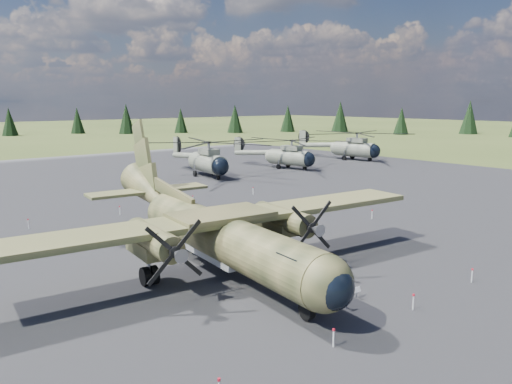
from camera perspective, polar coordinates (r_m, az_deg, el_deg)
ground at (r=34.36m, az=-3.88°, el=-7.23°), size 500.00×500.00×0.00m
apron at (r=42.55m, az=-11.87°, el=-3.98°), size 120.00×120.00×0.04m
transport_plane at (r=31.13m, az=-4.95°, el=-3.88°), size 28.91×26.13×9.51m
helicopter_near at (r=69.20m, az=-5.60°, el=4.62°), size 22.37×24.28×4.97m
helicopter_mid at (r=77.48m, az=3.80°, el=5.03°), size 21.02×22.53×4.55m
helicopter_far at (r=90.56m, az=11.18°, el=5.81°), size 22.01×24.22×4.96m
info_placard_left at (r=26.16m, az=10.38°, el=-12.10°), size 0.44×0.20×0.67m
info_placard_right at (r=27.56m, az=11.47°, el=-11.00°), size 0.42×0.22×0.64m
barrier_fence at (r=33.89m, az=-4.45°, el=-6.59°), size 33.12×29.62×0.85m
treeline at (r=32.16m, az=-2.31°, el=0.32°), size 294.52×292.89×10.99m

